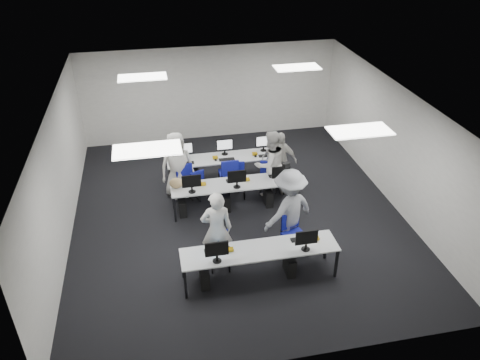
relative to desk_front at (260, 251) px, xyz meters
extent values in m
plane|color=black|center=(0.00, 2.40, -0.68)|extent=(9.00, 9.00, 0.00)
plane|color=white|center=(0.00, 2.40, 2.32)|extent=(9.00, 9.00, 0.00)
cube|color=silver|center=(0.00, 6.90, 0.82)|extent=(8.00, 0.02, 3.00)
cube|color=silver|center=(0.00, -2.10, 0.82)|extent=(8.00, 0.02, 3.00)
cube|color=silver|center=(-4.00, 2.40, 0.82)|extent=(0.02, 9.00, 3.00)
cube|color=silver|center=(4.00, 2.40, 0.82)|extent=(0.02, 9.00, 3.00)
cube|color=white|center=(-2.00, 0.40, 2.30)|extent=(1.20, 0.60, 0.02)
cube|color=white|center=(2.00, 0.40, 2.30)|extent=(1.20, 0.60, 0.02)
cube|color=white|center=(-2.00, 4.40, 2.30)|extent=(1.20, 0.60, 0.02)
cube|color=white|center=(2.00, 4.40, 2.30)|extent=(1.20, 0.60, 0.02)
cube|color=silver|center=(0.00, 0.00, 0.03)|extent=(3.20, 0.70, 0.03)
cube|color=black|center=(-1.55, -0.30, -0.33)|extent=(0.05, 0.05, 0.70)
cube|color=black|center=(-1.55, 0.30, -0.33)|extent=(0.05, 0.05, 0.70)
cube|color=black|center=(1.55, -0.30, -0.33)|extent=(0.05, 0.05, 0.70)
cube|color=black|center=(1.55, 0.30, -0.33)|extent=(0.05, 0.05, 0.70)
cube|color=silver|center=(0.00, 2.60, 0.03)|extent=(3.20, 0.70, 0.03)
cube|color=black|center=(-1.55, 2.30, -0.33)|extent=(0.05, 0.05, 0.70)
cube|color=black|center=(-1.55, 2.90, -0.33)|extent=(0.05, 0.05, 0.70)
cube|color=black|center=(1.55, 2.30, -0.33)|extent=(0.05, 0.05, 0.70)
cube|color=black|center=(1.55, 2.90, -0.33)|extent=(0.05, 0.05, 0.70)
cube|color=silver|center=(0.00, 4.00, 0.03)|extent=(3.20, 0.70, 0.03)
cube|color=black|center=(-1.55, 3.70, -0.33)|extent=(0.05, 0.05, 0.70)
cube|color=black|center=(-1.55, 4.30, -0.33)|extent=(0.05, 0.05, 0.70)
cube|color=black|center=(1.55, 3.70, -0.33)|extent=(0.05, 0.05, 0.70)
cube|color=black|center=(1.55, 4.30, -0.33)|extent=(0.05, 0.05, 0.70)
cube|color=#0D5AB5|center=(-0.90, -0.18, 0.35)|extent=(0.46, 0.04, 0.32)
cube|color=black|center=(-0.90, 0.14, 0.06)|extent=(0.42, 0.14, 0.02)
ellipsoid|color=black|center=(-0.60, 0.14, 0.07)|extent=(0.07, 0.10, 0.04)
cube|color=black|center=(-1.15, 0.00, -0.47)|extent=(0.18, 0.40, 0.42)
cube|color=white|center=(0.90, -0.18, 0.35)|extent=(0.46, 0.04, 0.32)
cube|color=black|center=(0.90, 0.14, 0.06)|extent=(0.42, 0.14, 0.02)
ellipsoid|color=black|center=(1.20, 0.14, 0.07)|extent=(0.07, 0.10, 0.04)
cube|color=black|center=(0.65, 0.00, -0.47)|extent=(0.18, 0.40, 0.42)
cube|color=white|center=(-1.10, 2.42, 0.35)|extent=(0.46, 0.04, 0.32)
cube|color=black|center=(-1.10, 2.74, 0.06)|extent=(0.42, 0.14, 0.02)
ellipsoid|color=black|center=(-0.80, 2.74, 0.07)|extent=(0.07, 0.10, 0.04)
cube|color=black|center=(-1.35, 2.60, -0.47)|extent=(0.18, 0.40, 0.42)
cube|color=white|center=(0.00, 2.42, 0.35)|extent=(0.46, 0.04, 0.32)
cube|color=black|center=(0.00, 2.74, 0.06)|extent=(0.42, 0.14, 0.02)
ellipsoid|color=black|center=(0.30, 2.74, 0.07)|extent=(0.07, 0.10, 0.04)
cube|color=black|center=(-0.25, 2.60, -0.47)|extent=(0.18, 0.40, 0.42)
cube|color=white|center=(1.10, 2.42, 0.35)|extent=(0.46, 0.04, 0.32)
cube|color=black|center=(1.10, 2.74, 0.06)|extent=(0.42, 0.14, 0.02)
ellipsoid|color=black|center=(1.40, 2.74, 0.07)|extent=(0.07, 0.10, 0.04)
cube|color=black|center=(0.85, 2.60, -0.47)|extent=(0.18, 0.40, 0.42)
cube|color=white|center=(-1.10, 4.18, 0.35)|extent=(0.46, 0.04, 0.32)
cube|color=black|center=(-1.10, 3.86, 0.06)|extent=(0.42, 0.14, 0.02)
ellipsoid|color=black|center=(-1.40, 3.86, 0.07)|extent=(0.07, 0.10, 0.04)
cube|color=black|center=(-0.85, 4.00, -0.47)|extent=(0.18, 0.40, 0.42)
cube|color=white|center=(0.00, 4.18, 0.35)|extent=(0.46, 0.04, 0.32)
cube|color=black|center=(0.00, 3.86, 0.06)|extent=(0.42, 0.14, 0.02)
ellipsoid|color=black|center=(-0.30, 3.86, 0.07)|extent=(0.07, 0.10, 0.04)
cube|color=black|center=(0.25, 4.00, -0.47)|extent=(0.18, 0.40, 0.42)
cube|color=white|center=(1.10, 4.18, 0.35)|extent=(0.46, 0.04, 0.32)
cube|color=black|center=(1.10, 3.86, 0.06)|extent=(0.42, 0.14, 0.02)
ellipsoid|color=black|center=(0.80, 3.86, 0.07)|extent=(0.07, 0.10, 0.04)
cube|color=black|center=(1.35, 4.00, -0.47)|extent=(0.18, 0.40, 0.42)
cube|color=navy|center=(-0.74, 0.49, -0.26)|extent=(0.45, 0.43, 0.06)
cube|color=navy|center=(-0.72, 0.67, -0.02)|extent=(0.39, 0.09, 0.33)
cube|color=navy|center=(0.93, 0.58, -0.19)|extent=(0.57, 0.56, 0.06)
cube|color=navy|center=(0.86, 0.78, 0.08)|extent=(0.44, 0.18, 0.38)
cube|color=navy|center=(-1.13, 3.21, -0.20)|extent=(0.58, 0.57, 0.06)
cube|color=navy|center=(-1.20, 3.40, 0.08)|extent=(0.44, 0.19, 0.38)
cube|color=navy|center=(0.14, 3.19, -0.22)|extent=(0.50, 0.48, 0.06)
cube|color=navy|center=(0.17, 3.38, 0.04)|extent=(0.42, 0.12, 0.36)
cube|color=navy|center=(1.19, 3.21, -0.22)|extent=(0.49, 0.47, 0.06)
cube|color=navy|center=(1.22, 3.41, 0.04)|extent=(0.42, 0.10, 0.36)
cube|color=navy|center=(-0.94, 3.39, -0.26)|extent=(0.51, 0.50, 0.05)
cube|color=navy|center=(-0.88, 3.22, -0.03)|extent=(0.38, 0.17, 0.33)
cube|color=navy|center=(-0.02, 3.51, -0.18)|extent=(0.49, 0.47, 0.07)
cube|color=navy|center=(-0.01, 3.29, 0.11)|extent=(0.46, 0.06, 0.40)
cube|color=navy|center=(1.06, 3.33, -0.19)|extent=(0.59, 0.58, 0.06)
cube|color=navy|center=(0.99, 3.13, 0.08)|extent=(0.44, 0.20, 0.38)
ellipsoid|color=tan|center=(-1.45, 2.68, 0.19)|extent=(0.35, 0.24, 0.27)
imported|color=beige|center=(-0.78, 0.60, 0.22)|extent=(0.68, 0.46, 1.80)
imported|color=beige|center=(1.00, 3.09, 0.23)|extent=(1.05, 0.92, 1.82)
imported|color=beige|center=(-1.36, 3.49, 0.22)|extent=(0.99, 0.76, 1.81)
imported|color=beige|center=(1.34, 3.42, 0.12)|extent=(1.02, 0.70, 1.61)
imported|color=gray|center=(0.87, 0.92, 0.28)|extent=(1.43, 1.16, 1.93)
cube|color=black|center=(0.79, 1.08, 1.31)|extent=(0.20, 0.22, 0.10)
camera|label=1|loc=(-1.84, -7.11, 6.08)|focal=35.00mm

